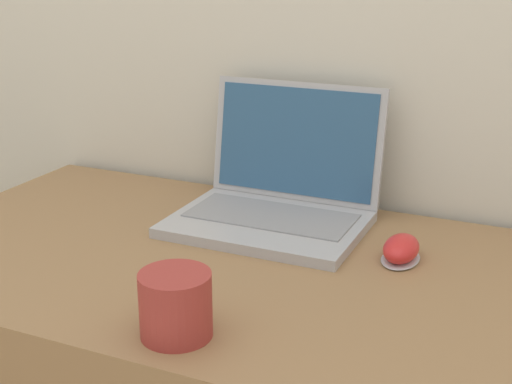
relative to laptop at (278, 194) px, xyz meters
The scene contains 3 objects.
laptop is the anchor object (origin of this frame).
drink_cup 0.47m from the laptop, 84.66° to the right, with size 0.10×0.10×0.09m.
computer_mouse 0.29m from the laptop, 18.47° to the right, with size 0.06×0.10×0.04m.
Camera 1 is at (0.43, -0.67, 1.24)m, focal length 50.00 mm.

